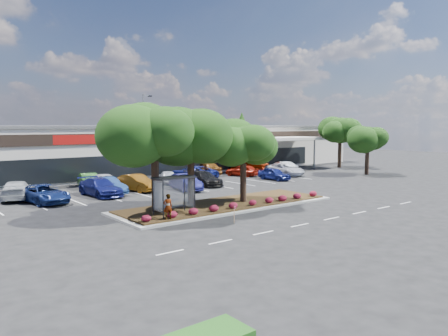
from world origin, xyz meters
TOP-DOWN VIEW (x-y plane):
  - ground at (0.00, 0.00)m, footprint 160.00×160.00m
  - retail_store at (0.06, 33.91)m, footprint 80.40×25.20m
  - landscape_island at (-2.00, 4.00)m, footprint 18.00×6.00m
  - lane_markings at (-0.14, 10.42)m, footprint 33.12×20.06m
  - shrub_row at (-2.00, 1.90)m, footprint 17.00×0.80m
  - bus_shelter at (-7.50, 2.95)m, footprint 2.75×1.55m
  - island_tree_west at (-8.00, 4.50)m, footprint 7.20×7.20m
  - island_tree_mid at (-4.50, 5.20)m, footprint 6.60×6.60m
  - island_tree_east at (-0.50, 3.70)m, footprint 5.80×5.80m
  - tree_east_near at (26.00, 10.00)m, footprint 5.60×5.60m
  - tree_east_far at (31.00, 18.00)m, footprint 6.40×6.40m
  - conifer_north_east at (34.00, 44.00)m, footprint 3.96×3.96m
  - person_waiting at (-8.67, 1.70)m, footprint 0.67×0.51m
  - light_pole at (3.11, 26.79)m, footprint 1.42×0.72m
  - survey_stake at (-5.32, -1.00)m, footprint 0.07×0.14m
  - car_0 at (-12.77, 14.32)m, footprint 3.34×5.75m
  - car_1 at (-6.89, 15.37)m, footprint 2.19×4.93m
  - car_2 at (-7.78, 14.82)m, footprint 2.57×5.64m
  - car_3 at (-3.89, 15.45)m, footprint 2.77×5.13m
  - car_4 at (0.10, 12.97)m, footprint 2.47×5.06m
  - car_5 at (3.43, 14.58)m, footprint 2.28×5.25m
  - car_6 at (12.63, 13.38)m, footprint 1.77×4.20m
  - car_7 at (16.82, 15.70)m, footprint 2.79×5.63m
  - car_9 at (-14.10, 17.57)m, footprint 3.91×5.95m
  - car_10 at (-5.83, 18.90)m, footprint 3.57×5.85m
  - car_11 at (-6.61, 20.78)m, footprint 2.55×4.83m
  - car_12 at (1.36, 18.42)m, footprint 3.25×4.54m
  - car_13 at (5.15, 19.05)m, footprint 4.19×6.55m
  - car_14 at (9.31, 22.15)m, footprint 2.48×5.22m
  - car_15 at (12.18, 18.50)m, footprint 3.06×4.62m
  - car_16 at (15.90, 21.33)m, footprint 3.28×5.27m
  - car_17 at (18.79, 18.14)m, footprint 1.79×4.64m

SIDE VIEW (x-z plane):
  - ground at x=0.00m, z-range 0.00..0.00m
  - lane_markings at x=-0.14m, z-range 0.00..0.01m
  - landscape_island at x=-2.00m, z-range -0.01..0.25m
  - shrub_row at x=-2.00m, z-range 0.26..0.76m
  - car_6 at x=12.63m, z-range 0.00..1.42m
  - car_12 at x=1.36m, z-range 0.00..1.44m
  - survey_stake at x=-5.32m, z-range 0.16..1.29m
  - car_15 at x=12.18m, z-range 0.00..1.46m
  - car_5 at x=3.43m, z-range 0.00..1.50m
  - car_0 at x=-12.77m, z-range 0.00..1.51m
  - car_17 at x=18.79m, z-range 0.00..1.51m
  - car_11 at x=-6.61m, z-range 0.00..1.51m
  - car_10 at x=-5.83m, z-range 0.00..1.52m
  - car_7 at x=16.82m, z-range 0.00..1.53m
  - car_1 at x=-6.89m, z-range 0.00..1.57m
  - car_4 at x=0.10m, z-range 0.00..1.60m
  - car_2 at x=-7.78m, z-range 0.00..1.60m
  - car_9 at x=-14.10m, z-range 0.00..1.60m
  - car_3 at x=-3.89m, z-range 0.00..1.60m
  - car_16 at x=15.90m, z-range 0.00..1.64m
  - car_13 at x=5.15m, z-range 0.00..1.68m
  - car_14 at x=9.31m, z-range 0.00..1.72m
  - person_waiting at x=-8.67m, z-range 0.26..1.92m
  - bus_shelter at x=-7.50m, z-range 1.01..3.60m
  - retail_store at x=0.06m, z-range 0.03..6.28m
  - tree_east_near at x=26.00m, z-range 0.00..6.51m
  - island_tree_east at x=-0.50m, z-range 0.26..6.76m
  - tree_east_far at x=31.00m, z-range 0.00..7.62m
  - island_tree_mid at x=-4.50m, z-range 0.26..7.58m
  - island_tree_west at x=-8.00m, z-range 0.26..8.15m
  - conifer_north_east at x=34.00m, z-range 0.00..9.00m
  - light_pole at x=3.11m, z-range -0.57..9.60m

